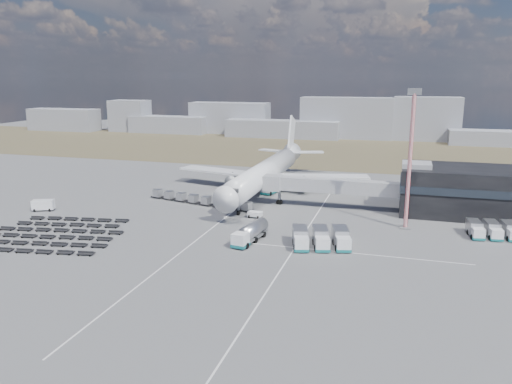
# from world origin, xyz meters

# --- Properties ---
(ground) EXTENTS (420.00, 420.00, 0.00)m
(ground) POSITION_xyz_m (0.00, 0.00, 0.00)
(ground) COLOR #565659
(ground) RESTS_ON ground
(grass_strip) EXTENTS (420.00, 90.00, 0.01)m
(grass_strip) POSITION_xyz_m (0.00, 110.00, 0.01)
(grass_strip) COLOR #473E2B
(grass_strip) RESTS_ON ground
(lane_markings) EXTENTS (47.12, 110.00, 0.01)m
(lane_markings) POSITION_xyz_m (9.77, 3.00, 0.01)
(lane_markings) COLOR silver
(lane_markings) RESTS_ON ground
(terminal) EXTENTS (30.40, 16.40, 11.00)m
(terminal) POSITION_xyz_m (47.77, 23.96, 5.25)
(terminal) COLOR black
(terminal) RESTS_ON ground
(jet_bridge) EXTENTS (30.30, 3.80, 7.05)m
(jet_bridge) POSITION_xyz_m (15.90, 20.42, 5.05)
(jet_bridge) COLOR #939399
(jet_bridge) RESTS_ON ground
(airliner) EXTENTS (51.59, 64.53, 17.62)m
(airliner) POSITION_xyz_m (0.00, 32.38, 5.29)
(airliner) COLOR white
(airliner) RESTS_ON ground
(skyline) EXTENTS (300.06, 24.71, 21.29)m
(skyline) POSITION_xyz_m (-3.70, 151.68, 7.76)
(skyline) COLOR gray
(skyline) RESTS_ON ground
(fuel_tanker) EXTENTS (4.22, 10.49, 3.30)m
(fuel_tanker) POSITION_xyz_m (7.61, -7.16, 1.65)
(fuel_tanker) COLOR white
(fuel_tanker) RESTS_ON ground
(pushback_tug) EXTENTS (3.02, 1.91, 1.34)m
(pushback_tug) POSITION_xyz_m (4.00, 8.00, 0.67)
(pushback_tug) COLOR white
(pushback_tug) RESTS_ON ground
(utility_van) EXTENTS (5.00, 3.60, 2.41)m
(utility_van) POSITION_xyz_m (-42.44, 0.21, 1.21)
(utility_van) COLOR white
(utility_van) RESTS_ON ground
(catering_truck) EXTENTS (3.95, 6.96, 3.01)m
(catering_truck) POSITION_xyz_m (1.45, 30.71, 1.54)
(catering_truck) COLOR white
(catering_truck) RESTS_ON ground
(service_trucks_near) EXTENTS (11.13, 9.50, 2.91)m
(service_trucks_near) POSITION_xyz_m (20.18, -6.31, 1.58)
(service_trucks_near) COLOR white
(service_trucks_near) RESTS_ON ground
(service_trucks_far) EXTENTS (12.04, 7.60, 2.53)m
(service_trucks_far) POSITION_xyz_m (51.26, 8.13, 1.37)
(service_trucks_far) COLOR white
(service_trucks_far) RESTS_ON ground
(uld_row) EXTENTS (27.88, 8.40, 1.91)m
(uld_row) POSITION_xyz_m (-11.41, 14.99, 1.14)
(uld_row) COLOR black
(uld_row) RESTS_ON ground
(baggage_dollies) EXTENTS (27.33, 24.23, 0.66)m
(baggage_dollies) POSITION_xyz_m (-28.98, -14.07, 0.33)
(baggage_dollies) COLOR black
(baggage_dollies) RESTS_ON ground
(floodlight_mast) EXTENTS (2.53, 2.07, 26.85)m
(floodlight_mast) POSITION_xyz_m (34.29, 9.12, 13.46)
(floodlight_mast) COLOR red
(floodlight_mast) RESTS_ON ground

